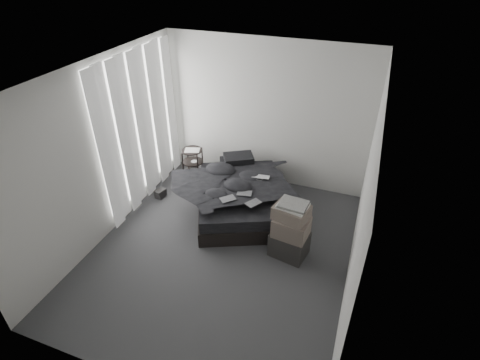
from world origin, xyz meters
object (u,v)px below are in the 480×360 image
(side_stand, at_px, (193,167))
(box_lower, at_px, (289,244))
(bed, at_px, (240,204))
(laptop, at_px, (260,175))

(side_stand, distance_m, box_lower, 2.46)
(side_stand, bearing_deg, bed, -24.07)
(laptop, bearing_deg, side_stand, 160.97)
(bed, relative_size, laptop, 6.24)
(side_stand, xyz_separation_m, box_lower, (2.13, -1.23, -0.15))
(laptop, distance_m, side_stand, 1.46)
(box_lower, bearing_deg, bed, 144.30)
(bed, bearing_deg, laptop, 7.50)
(bed, height_order, laptop, laptop)
(laptop, bearing_deg, bed, -154.50)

